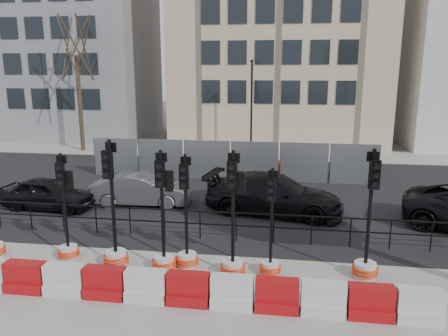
% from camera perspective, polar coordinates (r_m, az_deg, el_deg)
% --- Properties ---
extents(ground, '(120.00, 120.00, 0.00)m').
position_cam_1_polar(ground, '(13.57, -4.14, -11.18)').
color(ground, '#51514C').
rests_on(ground, ground).
extents(sidewalk_near, '(40.00, 6.00, 0.02)m').
position_cam_1_polar(sidewalk_near, '(10.99, -7.65, -17.45)').
color(sidewalk_near, gray).
rests_on(sidewalk_near, ground).
extents(road, '(40.00, 14.00, 0.03)m').
position_cam_1_polar(road, '(20.05, 0.14, -3.00)').
color(road, black).
rests_on(road, ground).
extents(sidewalk_far, '(40.00, 4.00, 0.02)m').
position_cam_1_polar(sidewalk_far, '(28.75, 2.69, 1.91)').
color(sidewalk_far, gray).
rests_on(sidewalk_far, ground).
extents(building_grey, '(11.00, 9.06, 14.00)m').
position_cam_1_polar(building_grey, '(37.97, -18.47, 14.59)').
color(building_grey, gray).
rests_on(building_grey, ground).
extents(building_cream, '(15.00, 10.06, 18.00)m').
position_cam_1_polar(building_cream, '(34.24, 7.42, 18.73)').
color(building_cream, beige).
rests_on(building_cream, ground).
extents(kerb_railing, '(18.00, 0.04, 1.00)m').
position_cam_1_polar(kerb_railing, '(14.40, -3.16, -6.75)').
color(kerb_railing, black).
rests_on(kerb_railing, ground).
extents(heras_fencing, '(14.33, 1.72, 2.00)m').
position_cam_1_polar(heras_fencing, '(22.59, 2.59, 0.50)').
color(heras_fencing, gray).
rests_on(heras_fencing, ground).
extents(lamp_post_far, '(0.12, 0.56, 6.00)m').
position_cam_1_polar(lamp_post_far, '(27.25, 3.60, 8.11)').
color(lamp_post_far, black).
rests_on(lamp_post_far, ground).
extents(tree_bare_far, '(2.00, 2.00, 9.00)m').
position_cam_1_polar(tree_bare_far, '(30.82, -18.78, 14.43)').
color(tree_bare_far, '#473828').
rests_on(tree_bare_far, ground).
extents(barrier_row, '(12.55, 0.50, 0.80)m').
position_cam_1_polar(barrier_row, '(10.98, -7.41, -15.33)').
color(barrier_row, '#AD100D').
rests_on(barrier_row, ground).
extents(traffic_signal_b, '(0.63, 0.63, 3.19)m').
position_cam_1_polar(traffic_signal_b, '(13.77, -19.79, -8.16)').
color(traffic_signal_b, silver).
rests_on(traffic_signal_b, ground).
extents(traffic_signal_c, '(0.72, 0.72, 3.67)m').
position_cam_1_polar(traffic_signal_c, '(12.90, -14.08, -9.24)').
color(traffic_signal_c, silver).
rests_on(traffic_signal_c, ground).
extents(traffic_signal_d, '(0.68, 0.68, 3.43)m').
position_cam_1_polar(traffic_signal_d, '(12.35, -7.87, -9.68)').
color(traffic_signal_d, silver).
rests_on(traffic_signal_d, ground).
extents(traffic_signal_e, '(0.65, 0.65, 3.28)m').
position_cam_1_polar(traffic_signal_e, '(12.55, -4.91, -9.92)').
color(traffic_signal_e, silver).
rests_on(traffic_signal_e, ground).
extents(traffic_signal_f, '(0.69, 0.69, 3.49)m').
position_cam_1_polar(traffic_signal_f, '(11.93, 1.20, -10.32)').
color(traffic_signal_f, silver).
rests_on(traffic_signal_f, ground).
extents(traffic_signal_g, '(0.59, 0.59, 3.00)m').
position_cam_1_polar(traffic_signal_g, '(12.14, 6.10, -11.05)').
color(traffic_signal_g, silver).
rests_on(traffic_signal_g, ground).
extents(traffic_signal_h, '(0.70, 0.70, 3.55)m').
position_cam_1_polar(traffic_signal_h, '(12.46, 18.13, -10.44)').
color(traffic_signal_h, silver).
rests_on(traffic_signal_h, ground).
extents(car_a, '(1.99, 3.96, 1.28)m').
position_cam_1_polar(car_a, '(18.78, -21.93, -3.11)').
color(car_a, black).
rests_on(car_a, ground).
extents(car_b, '(2.07, 4.26, 1.33)m').
position_cam_1_polar(car_b, '(18.24, -10.70, -2.75)').
color(car_b, '#47474C').
rests_on(car_b, ground).
extents(car_c, '(3.92, 6.02, 1.54)m').
position_cam_1_polar(car_c, '(16.96, 6.53, -3.45)').
color(car_c, black).
rests_on(car_c, ground).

